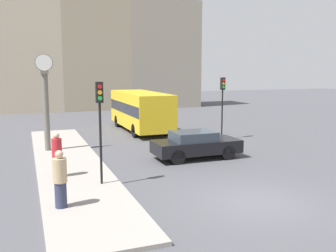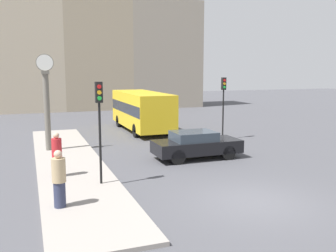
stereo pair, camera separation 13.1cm
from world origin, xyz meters
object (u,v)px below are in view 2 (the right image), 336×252
street_clock (47,103)px  pedestrian_tan_coat (59,179)px  traffic_light_far (223,96)px  traffic_light_near (99,111)px  pedestrian_red_top (57,155)px  bus_distant (142,109)px  sedan_car (196,144)px

street_clock → pedestrian_tan_coat: (-0.13, -8.90, -1.62)m
traffic_light_far → pedestrian_tan_coat: (-10.57, -8.85, -1.76)m
traffic_light_near → pedestrian_tan_coat: 3.17m
pedestrian_tan_coat → pedestrian_red_top: bearing=86.9°
traffic_light_far → pedestrian_tan_coat: traffic_light_far is taller
bus_distant → traffic_light_far: 6.53m
sedan_car → pedestrian_red_top: 6.85m
traffic_light_far → sedan_car: bearing=-132.7°
traffic_light_far → street_clock: (-10.44, 0.05, -0.14)m
sedan_car → pedestrian_tan_coat: 8.45m
traffic_light_near → pedestrian_red_top: (-1.46, 1.52, -1.83)m
traffic_light_far → bus_distant: bearing=125.6°
pedestrian_red_top → bus_distant: bearing=57.8°
sedan_car → street_clock: (-6.77, 4.03, 1.93)m
traffic_light_far → pedestrian_red_top: bearing=-152.8°
traffic_light_near → traffic_light_far: size_ratio=0.98×
street_clock → bus_distant: bearing=37.6°
bus_distant → traffic_light_far: size_ratio=2.02×
pedestrian_tan_coat → sedan_car: bearing=35.3°
traffic_light_near → pedestrian_red_top: traffic_light_near is taller
sedan_car → pedestrian_tan_coat: pedestrian_tan_coat is taller
sedan_car → pedestrian_red_top: size_ratio=2.40×
traffic_light_far → street_clock: size_ratio=0.77×
pedestrian_red_top → pedestrian_tan_coat: pedestrian_tan_coat is taller
sedan_car → street_clock: bearing=149.2°
traffic_light_near → bus_distant: bearing=66.8°
bus_distant → street_clock: bearing=-142.4°
sedan_car → traffic_light_near: size_ratio=1.13×
pedestrian_red_top → pedestrian_tan_coat: (-0.19, -3.51, 0.00)m
street_clock → traffic_light_near: bearing=-77.6°
sedan_car → bus_distant: bearing=90.4°
traffic_light_near → pedestrian_red_top: bearing=133.8°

